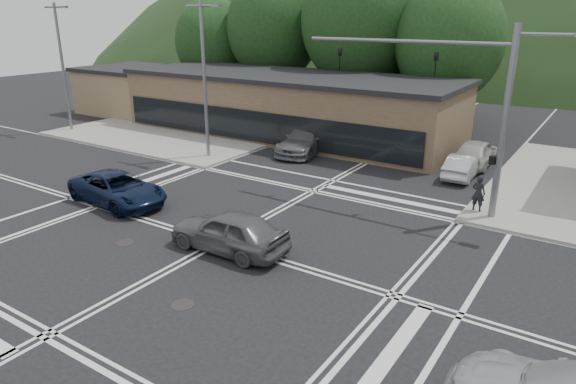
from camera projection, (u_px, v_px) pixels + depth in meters
The scene contains 19 objects.
ground at pixel (219, 243), 19.72m from camera, with size 120.00×120.00×0.00m, color black.
sidewalk_nw at pixel (197, 127), 39.29m from camera, with size 16.00×16.00×0.15m, color gray.
commercial_row at pixel (288, 107), 36.60m from camera, with size 24.00×8.00×4.00m, color brown.
commercial_nw at pixel (135, 91), 44.95m from camera, with size 8.00×7.00×3.60m, color #846B4F.
hill_north at pixel (552, 62), 90.70m from camera, with size 252.00×126.00×140.00m, color #1E3216.
tree_n_a at pixel (274, 27), 43.53m from camera, with size 8.00×8.00×11.75m.
tree_n_b at pixel (360, 20), 39.17m from camera, with size 9.00×9.00×12.98m.
tree_n_c at pixel (449, 40), 35.98m from camera, with size 7.60×7.60×10.87m.
tree_n_d at pixel (213, 42), 46.27m from camera, with size 6.80×6.80×9.76m.
tree_n_e at pixel (427, 29), 40.47m from camera, with size 8.40×8.40×11.98m.
streetlight_nw at pixel (205, 73), 29.51m from camera, with size 2.50×0.25×9.00m.
streetlight_w at pixel (63, 61), 36.50m from camera, with size 2.50×0.25×9.00m.
signal_mast_ne at pixel (475, 98), 20.91m from camera, with size 11.65×0.30×8.00m.
car_blue_west at pixel (118, 189), 23.53m from camera, with size 2.38×5.16×1.43m, color black.
car_grey_center at pixel (229, 231), 18.81m from camera, with size 1.86×4.61×1.57m, color #55575A.
car_queue_a at pixel (463, 166), 27.31m from camera, with size 1.35×3.86×1.27m, color #B2B5BA.
car_queue_b at pixel (476, 153), 29.31m from camera, with size 1.84×4.57×1.56m, color #B1B2AE.
car_northbound at pixel (306, 140), 32.12m from camera, with size 2.24×5.52×1.60m, color slate.
pedestrian at pixel (478, 193), 22.23m from camera, with size 0.59×0.38×1.60m, color black.
Camera 1 is at (12.09, -13.54, 8.38)m, focal length 32.00 mm.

